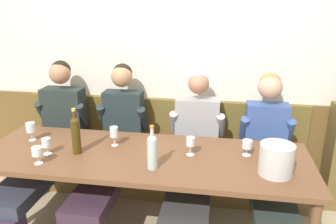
{
  "coord_description": "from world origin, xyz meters",
  "views": [
    {
      "loc": [
        0.58,
        -2.18,
        1.9
      ],
      "look_at": [
        0.14,
        0.44,
        1.0
      ],
      "focal_mm": 35.56,
      "sensor_mm": 36.0,
      "label": 1
    }
  ],
  "objects_px": {
    "wall_bench": "(160,166)",
    "wine_bottle_clear_water": "(76,134)",
    "ice_bucket": "(276,159)",
    "wine_glass_center_rear": "(31,128)",
    "wine_glass_center_front": "(247,145)",
    "person_left_seat": "(193,156)",
    "wine_glass_near_bucket": "(46,143)",
    "person_center_left_seat": "(49,141)",
    "wine_glass_by_bottle": "(191,142)",
    "wine_glass_mid_right": "(37,152)",
    "person_center_right_seat": "(113,148)",
    "dining_table": "(143,163)",
    "wine_bottle_amber_mid": "(152,150)",
    "person_right_seat": "(269,159)",
    "wine_glass_right_end": "(114,133)"
  },
  "relations": [
    {
      "from": "wall_bench",
      "to": "wine_bottle_clear_water",
      "type": "bearing_deg",
      "value": -123.58
    },
    {
      "from": "wall_bench",
      "to": "wine_bottle_clear_water",
      "type": "relative_size",
      "value": 7.77
    },
    {
      "from": "ice_bucket",
      "to": "wine_glass_center_rear",
      "type": "distance_m",
      "value": 1.99
    },
    {
      "from": "wine_glass_center_front",
      "to": "wine_glass_center_rear",
      "type": "distance_m",
      "value": 1.8
    },
    {
      "from": "person_left_seat",
      "to": "wine_glass_near_bucket",
      "type": "height_order",
      "value": "person_left_seat"
    },
    {
      "from": "person_center_left_seat",
      "to": "wine_glass_by_bottle",
      "type": "relative_size",
      "value": 9.07
    },
    {
      "from": "wine_glass_mid_right",
      "to": "person_center_right_seat",
      "type": "bearing_deg",
      "value": 59.06
    },
    {
      "from": "wine_glass_center_front",
      "to": "wine_glass_mid_right",
      "type": "relative_size",
      "value": 0.95
    },
    {
      "from": "wine_glass_center_front",
      "to": "person_center_left_seat",
      "type": "bearing_deg",
      "value": 172.72
    },
    {
      "from": "person_center_right_seat",
      "to": "wine_glass_mid_right",
      "type": "height_order",
      "value": "person_center_right_seat"
    },
    {
      "from": "dining_table",
      "to": "wine_bottle_clear_water",
      "type": "bearing_deg",
      "value": -173.44
    },
    {
      "from": "wine_glass_by_bottle",
      "to": "wine_bottle_clear_water",
      "type": "bearing_deg",
      "value": -172.79
    },
    {
      "from": "wine_bottle_amber_mid",
      "to": "wine_glass_center_rear",
      "type": "height_order",
      "value": "wine_bottle_amber_mid"
    },
    {
      "from": "person_left_seat",
      "to": "person_right_seat",
      "type": "xyz_separation_m",
      "value": [
        0.64,
        0.01,
        0.02
      ]
    },
    {
      "from": "wine_bottle_clear_water",
      "to": "dining_table",
      "type": "bearing_deg",
      "value": 6.56
    },
    {
      "from": "wine_bottle_clear_water",
      "to": "wine_glass_mid_right",
      "type": "bearing_deg",
      "value": -134.18
    },
    {
      "from": "dining_table",
      "to": "wine_glass_center_front",
      "type": "relative_size",
      "value": 20.55
    },
    {
      "from": "person_right_seat",
      "to": "ice_bucket",
      "type": "distance_m",
      "value": 0.53
    },
    {
      "from": "ice_bucket",
      "to": "wine_bottle_amber_mid",
      "type": "bearing_deg",
      "value": -175.88
    },
    {
      "from": "wine_bottle_clear_water",
      "to": "wine_glass_center_rear",
      "type": "relative_size",
      "value": 2.32
    },
    {
      "from": "wine_bottle_amber_mid",
      "to": "wine_glass_center_rear",
      "type": "relative_size",
      "value": 2.05
    },
    {
      "from": "person_center_left_seat",
      "to": "person_center_right_seat",
      "type": "relative_size",
      "value": 1.01
    },
    {
      "from": "wine_bottle_clear_water",
      "to": "wine_glass_mid_right",
      "type": "height_order",
      "value": "wine_bottle_clear_water"
    },
    {
      "from": "person_right_seat",
      "to": "wine_bottle_clear_water",
      "type": "height_order",
      "value": "person_right_seat"
    },
    {
      "from": "person_center_left_seat",
      "to": "wine_bottle_amber_mid",
      "type": "relative_size",
      "value": 4.09
    },
    {
      "from": "dining_table",
      "to": "wine_glass_right_end",
      "type": "distance_m",
      "value": 0.35
    },
    {
      "from": "wine_glass_right_end",
      "to": "wine_glass_by_bottle",
      "type": "relative_size",
      "value": 1.1
    },
    {
      "from": "wine_glass_right_end",
      "to": "wine_bottle_clear_water",
      "type": "bearing_deg",
      "value": -142.65
    },
    {
      "from": "wine_bottle_clear_water",
      "to": "wine_bottle_amber_mid",
      "type": "xyz_separation_m",
      "value": [
        0.63,
        -0.15,
        -0.02
      ]
    },
    {
      "from": "wine_glass_center_rear",
      "to": "wall_bench",
      "type": "bearing_deg",
      "value": 31.09
    },
    {
      "from": "wine_glass_center_rear",
      "to": "wine_glass_by_bottle",
      "type": "height_order",
      "value": "wine_glass_center_rear"
    },
    {
      "from": "dining_table",
      "to": "wine_glass_right_end",
      "type": "xyz_separation_m",
      "value": [
        -0.27,
        0.13,
        0.18
      ]
    },
    {
      "from": "wine_bottle_clear_water",
      "to": "person_center_left_seat",
      "type": "bearing_deg",
      "value": 139.49
    },
    {
      "from": "ice_bucket",
      "to": "wine_glass_right_end",
      "type": "distance_m",
      "value": 1.27
    },
    {
      "from": "wine_bottle_amber_mid",
      "to": "person_right_seat",
      "type": "bearing_deg",
      "value": 31.41
    },
    {
      "from": "person_right_seat",
      "to": "wine_glass_near_bucket",
      "type": "xyz_separation_m",
      "value": [
        -1.74,
        -0.45,
        0.21
      ]
    },
    {
      "from": "wine_bottle_amber_mid",
      "to": "person_center_left_seat",
      "type": "bearing_deg",
      "value": 153.52
    },
    {
      "from": "person_right_seat",
      "to": "wine_glass_by_bottle",
      "type": "relative_size",
      "value": 8.89
    },
    {
      "from": "dining_table",
      "to": "wine_glass_center_rear",
      "type": "height_order",
      "value": "wine_glass_center_rear"
    },
    {
      "from": "wall_bench",
      "to": "ice_bucket",
      "type": "bearing_deg",
      "value": -41.54
    },
    {
      "from": "wine_glass_center_front",
      "to": "wine_glass_near_bucket",
      "type": "distance_m",
      "value": 1.55
    },
    {
      "from": "wine_glass_right_end",
      "to": "wine_glass_center_rear",
      "type": "bearing_deg",
      "value": -178.86
    },
    {
      "from": "wine_glass_mid_right",
      "to": "wine_glass_by_bottle",
      "type": "relative_size",
      "value": 0.89
    },
    {
      "from": "ice_bucket",
      "to": "wine_glass_center_front",
      "type": "relative_size",
      "value": 1.88
    },
    {
      "from": "wine_bottle_amber_mid",
      "to": "wine_glass_right_end",
      "type": "distance_m",
      "value": 0.51
    },
    {
      "from": "wall_bench",
      "to": "person_center_left_seat",
      "type": "distance_m",
      "value": 1.12
    },
    {
      "from": "wine_glass_center_rear",
      "to": "wine_glass_mid_right",
      "type": "relative_size",
      "value": 1.21
    },
    {
      "from": "dining_table",
      "to": "wine_bottle_clear_water",
      "type": "xyz_separation_m",
      "value": [
        -0.51,
        -0.06,
        0.23
      ]
    },
    {
      "from": "wine_bottle_clear_water",
      "to": "person_right_seat",
      "type": "bearing_deg",
      "value": 14.49
    },
    {
      "from": "wine_glass_right_end",
      "to": "wine_glass_near_bucket",
      "type": "height_order",
      "value": "wine_glass_right_end"
    }
  ]
}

